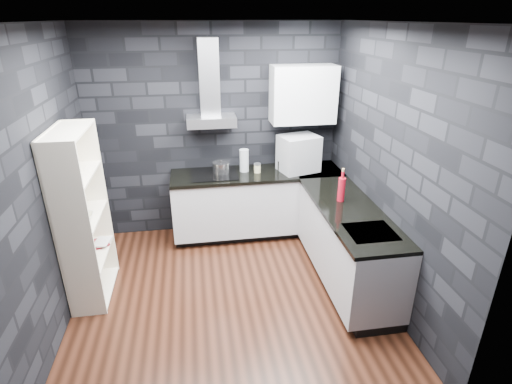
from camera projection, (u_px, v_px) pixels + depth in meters
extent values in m
plane|color=#3E1E12|center=(230.00, 296.00, 4.26)|extent=(3.20, 3.20, 0.00)
plane|color=white|center=(222.00, 22.00, 3.17)|extent=(3.20, 3.20, 0.00)
cube|color=black|center=(215.00, 133.00, 5.18)|extent=(3.20, 0.05, 2.70)
cube|color=black|center=(253.00, 286.00, 2.24)|extent=(3.20, 0.05, 2.70)
cube|color=black|center=(41.00, 190.00, 3.48)|extent=(0.05, 3.20, 2.70)
cube|color=black|center=(390.00, 170.00, 3.95)|extent=(0.05, 3.20, 2.70)
cube|color=black|center=(256.00, 228.00, 5.52)|extent=(2.18, 0.50, 0.10)
cube|color=black|center=(347.00, 275.00, 4.52)|extent=(0.50, 1.78, 0.10)
cube|color=#BDBDC1|center=(257.00, 202.00, 5.31)|extent=(2.20, 0.60, 0.76)
cube|color=#BDBDC1|center=(347.00, 243.00, 4.34)|extent=(0.60, 1.80, 0.76)
cube|color=black|center=(257.00, 174.00, 5.14)|extent=(2.20, 0.62, 0.04)
cube|color=black|center=(350.00, 210.00, 4.18)|extent=(0.62, 1.80, 0.04)
cube|color=black|center=(317.00, 170.00, 5.27)|extent=(0.62, 0.62, 0.04)
cube|color=silver|center=(211.00, 121.00, 4.91)|extent=(0.60, 0.34, 0.12)
cube|color=silver|center=(209.00, 77.00, 4.77)|extent=(0.24, 0.20, 0.90)
cube|color=silver|center=(303.00, 94.00, 4.96)|extent=(0.80, 0.35, 0.70)
cube|color=black|center=(214.00, 174.00, 5.06)|extent=(0.58, 0.50, 0.01)
cube|color=silver|center=(371.00, 232.00, 3.72)|extent=(0.44, 0.40, 0.01)
cylinder|color=silver|center=(221.00, 168.00, 5.07)|extent=(0.28, 0.28, 0.12)
cylinder|color=#B4BDC2|center=(244.00, 160.00, 5.12)|extent=(0.13, 0.13, 0.29)
cylinder|color=#C6BD85|center=(257.00, 168.00, 5.11)|extent=(0.11, 0.11, 0.10)
cylinder|color=silver|center=(281.00, 165.00, 5.19)|extent=(0.13, 0.13, 0.13)
cube|color=#A3A5A9|center=(299.00, 154.00, 5.11)|extent=(0.55, 0.48, 0.47)
cylinder|color=maroon|center=(341.00, 190.00, 4.29)|extent=(0.09, 0.09, 0.26)
cube|color=white|center=(83.00, 217.00, 3.98)|extent=(0.54, 0.86, 1.80)
imported|color=white|center=(81.00, 218.00, 3.90)|extent=(0.24, 0.24, 0.06)
imported|color=maroon|center=(90.00, 237.00, 4.27)|extent=(0.16, 0.09, 0.22)
imported|color=#B2B2B2|center=(94.00, 234.00, 4.29)|extent=(0.16, 0.04, 0.21)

